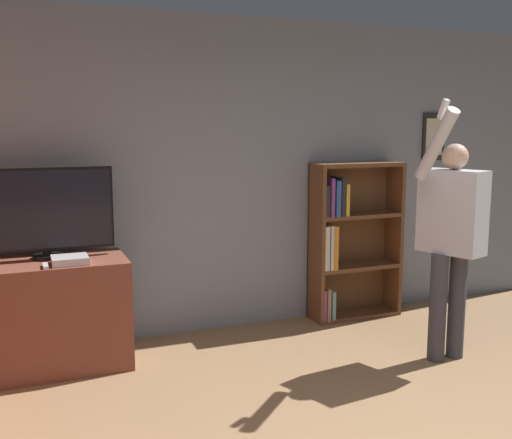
{
  "coord_description": "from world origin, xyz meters",
  "views": [
    {
      "loc": [
        -1.96,
        -1.98,
        1.79
      ],
      "look_at": [
        -0.37,
        1.98,
        1.11
      ],
      "focal_mm": 42.0,
      "sensor_mm": 36.0,
      "label": 1
    }
  ],
  "objects_px": {
    "game_console": "(70,260)",
    "person": "(452,230)",
    "bookshelf": "(347,240)",
    "television": "(45,212)"
  },
  "relations": [
    {
      "from": "bookshelf",
      "to": "person",
      "type": "bearing_deg",
      "value": -80.53
    },
    {
      "from": "television",
      "to": "bookshelf",
      "type": "xyz_separation_m",
      "value": [
        2.63,
        0.14,
        -0.42
      ]
    },
    {
      "from": "person",
      "to": "game_console",
      "type": "bearing_deg",
      "value": -126.85
    },
    {
      "from": "game_console",
      "to": "person",
      "type": "relative_size",
      "value": 0.13
    },
    {
      "from": "television",
      "to": "person",
      "type": "relative_size",
      "value": 0.5
    },
    {
      "from": "television",
      "to": "game_console",
      "type": "distance_m",
      "value": 0.42
    },
    {
      "from": "bookshelf",
      "to": "game_console",
      "type": "bearing_deg",
      "value": -171.31
    },
    {
      "from": "television",
      "to": "person",
      "type": "height_order",
      "value": "person"
    },
    {
      "from": "television",
      "to": "person",
      "type": "xyz_separation_m",
      "value": [
        2.83,
        -1.04,
        -0.15
      ]
    },
    {
      "from": "television",
      "to": "game_console",
      "type": "relative_size",
      "value": 3.9
    }
  ]
}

